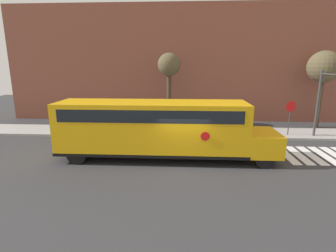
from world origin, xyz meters
name	(u,v)px	position (x,y,z in m)	size (l,w,h in m)	color
ground_plane	(183,166)	(0.00, 0.00, 0.00)	(60.00, 60.00, 0.00)	#333335
sidewalk_strip	(183,132)	(0.00, 6.50, 0.07)	(44.00, 3.00, 0.15)	#9E9E99
building_backdrop	(184,64)	(0.00, 13.00, 5.09)	(32.00, 4.00, 10.19)	brown
crosswalk_stripes	(324,155)	(8.04, 2.00, 0.00)	(4.70, 3.20, 0.01)	white
school_bus	(158,127)	(-1.38, 0.99, 1.81)	(11.70, 2.57, 3.14)	#EAA80F
stop_sign	(290,113)	(7.49, 5.94, 1.69)	(0.71, 0.10, 2.55)	#38383A
traffic_light	(326,95)	(9.21, 4.89, 3.11)	(0.28, 2.66, 4.70)	#38383A
tree_near_sidewalk	(324,68)	(10.92, 9.01, 4.78)	(2.49, 2.49, 6.11)	#423323
tree_far_sidewalk	(169,68)	(-1.21, 8.90, 4.79)	(1.83, 1.83, 5.97)	#423323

